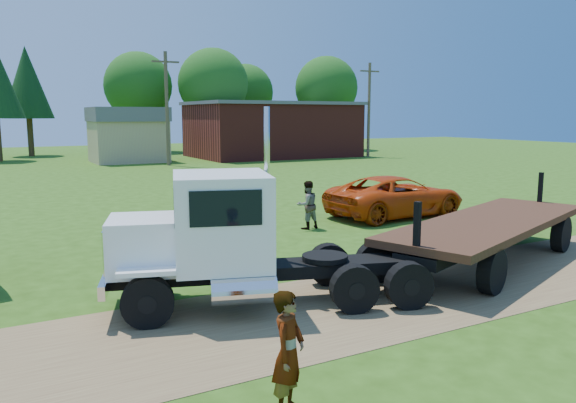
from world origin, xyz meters
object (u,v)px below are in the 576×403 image
orange_pickup (396,196)px  white_semi_tractor (226,240)px  flatbed_trailer (490,229)px  spectator_a (288,353)px

orange_pickup → white_semi_tractor: bearing=120.6°
white_semi_tractor → orange_pickup: white_semi_tractor is taller
orange_pickup → flatbed_trailer: size_ratio=0.66×
flatbed_trailer → spectator_a: (-8.63, -4.25, -0.07)m
flatbed_trailer → spectator_a: 9.62m
white_semi_tractor → spectator_a: bearing=-84.7°
orange_pickup → flatbed_trailer: (-2.43, -6.89, 0.12)m
flatbed_trailer → white_semi_tractor: bearing=158.4°
white_semi_tractor → spectator_a: white_semi_tractor is taller
flatbed_trailer → spectator_a: bearing=-173.9°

